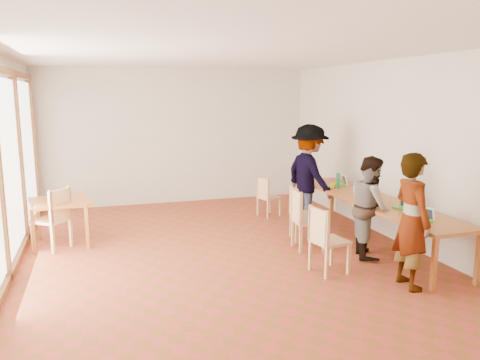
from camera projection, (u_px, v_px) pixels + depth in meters
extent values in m
plane|color=#A33C27|center=(225.00, 259.00, 7.00)|extent=(8.00, 8.00, 0.00)
cube|color=beige|center=(177.00, 137.00, 10.49)|extent=(6.00, 0.10, 3.00)
cube|color=beige|center=(391.00, 241.00, 2.98)|extent=(6.00, 0.10, 3.00)
cube|color=beige|center=(401.00, 152.00, 7.61)|extent=(0.10, 8.00, 3.00)
cube|color=white|center=(223.00, 51.00, 6.46)|extent=(6.00, 8.00, 0.04)
cube|color=#BB6129|center=(371.00, 200.00, 7.63)|extent=(0.80, 4.00, 0.05)
cube|color=#BB6129|center=(434.00, 265.00, 5.77)|extent=(0.06, 0.06, 0.70)
cube|color=#BB6129|center=(302.00, 199.00, 9.42)|extent=(0.06, 0.06, 0.70)
cube|color=#BB6129|center=(478.00, 259.00, 5.97)|extent=(0.06, 0.06, 0.70)
cube|color=#BB6129|center=(332.00, 197.00, 9.62)|extent=(0.06, 0.06, 0.70)
cube|color=#BB6129|center=(60.00, 201.00, 7.55)|extent=(0.90, 0.90, 0.05)
cube|color=#BB6129|center=(33.00, 232.00, 7.14)|extent=(0.05, 0.05, 0.70)
cube|color=#BB6129|center=(39.00, 220.00, 7.87)|extent=(0.05, 0.05, 0.70)
cube|color=#BB6129|center=(87.00, 228.00, 7.37)|extent=(0.05, 0.05, 0.70)
cube|color=#BB6129|center=(87.00, 216.00, 8.10)|extent=(0.05, 0.05, 0.70)
cube|color=#E3B271|center=(330.00, 241.00, 6.40)|extent=(0.50, 0.50, 0.04)
cube|color=#E3B271|center=(319.00, 226.00, 6.27)|extent=(0.11, 0.43, 0.45)
cube|color=#E3B271|center=(309.00, 221.00, 7.38)|extent=(0.49, 0.49, 0.04)
cube|color=#E3B271|center=(297.00, 206.00, 7.29)|extent=(0.09, 0.45, 0.47)
cube|color=#E3B271|center=(304.00, 215.00, 7.88)|extent=(0.48, 0.48, 0.04)
cube|color=#E3B271|center=(294.00, 201.00, 7.80)|extent=(0.10, 0.42, 0.44)
cube|color=#E3B271|center=(269.00, 197.00, 9.43)|extent=(0.47, 0.47, 0.04)
cube|color=#E3B271|center=(263.00, 188.00, 9.30)|extent=(0.16, 0.36, 0.39)
cube|color=#E3B271|center=(51.00, 220.00, 7.39)|extent=(0.65, 0.65, 0.04)
cube|color=#E3B271|center=(60.00, 205.00, 7.26)|extent=(0.33, 0.38, 0.48)
imported|color=gray|center=(412.00, 221.00, 5.85)|extent=(0.45, 0.65, 1.73)
imported|color=gray|center=(371.00, 207.00, 7.02)|extent=(0.80, 0.90, 1.53)
imported|color=gray|center=(309.00, 175.00, 8.76)|extent=(0.88, 1.31, 1.89)
cube|color=#56CB38|center=(424.00, 220.00, 6.28)|extent=(0.21, 0.26, 0.02)
cube|color=white|center=(428.00, 213.00, 6.31)|extent=(0.12, 0.21, 0.18)
cube|color=#56CB38|center=(402.00, 208.00, 6.96)|extent=(0.25, 0.29, 0.03)
cube|color=white|center=(406.00, 201.00, 7.00)|extent=(0.15, 0.23, 0.20)
cube|color=#56CB38|center=(340.00, 184.00, 8.79)|extent=(0.21, 0.26, 0.02)
cube|color=white|center=(345.00, 180.00, 8.78)|extent=(0.11, 0.22, 0.19)
imported|color=yellow|center=(333.00, 185.00, 8.51)|extent=(0.15, 0.15, 0.09)
cylinder|color=#1F6E3D|center=(338.00, 181.00, 8.44)|extent=(0.07, 0.07, 0.28)
cylinder|color=silver|center=(355.00, 190.00, 8.14)|extent=(0.07, 0.07, 0.09)
cylinder|color=white|center=(410.00, 204.00, 7.15)|extent=(0.08, 0.08, 0.06)
cube|color=#F7487C|center=(332.00, 178.00, 9.50)|extent=(0.05, 0.10, 0.01)
cube|color=black|center=(373.00, 202.00, 7.19)|extent=(0.16, 0.26, 0.09)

